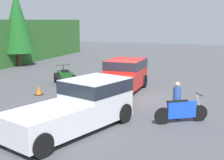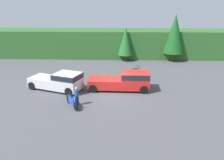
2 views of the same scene
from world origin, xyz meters
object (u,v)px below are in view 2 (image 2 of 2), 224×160
at_px(quad_atv, 135,73).
at_px(traffic_cone, 106,74).
at_px(rider_person, 77,96).
at_px(pickup_truck_red, 124,80).
at_px(pickup_truck_second, 60,81).
at_px(dirt_bike, 72,101).

xyz_separation_m(quad_atv, traffic_cone, (-3.30, -0.07, -0.21)).
height_order(quad_atv, rider_person, rider_person).
xyz_separation_m(pickup_truck_red, traffic_cone, (-2.02, 4.16, -0.70)).
bearing_deg(rider_person, pickup_truck_red, 91.19).
height_order(pickup_truck_red, quad_atv, pickup_truck_red).
height_order(rider_person, traffic_cone, rider_person).
bearing_deg(pickup_truck_second, quad_atv, 50.66).
bearing_deg(quad_atv, pickup_truck_second, 174.44).
height_order(dirt_bike, rider_person, rider_person).
xyz_separation_m(pickup_truck_second, quad_atv, (7.57, 4.55, -0.48)).
xyz_separation_m(pickup_truck_second, dirt_bike, (1.92, -3.62, -0.47)).
bearing_deg(traffic_cone, pickup_truck_second, -133.58).
xyz_separation_m(pickup_truck_red, quad_atv, (1.28, 4.23, -0.49)).
bearing_deg(pickup_truck_red, pickup_truck_second, -176.00).
height_order(dirt_bike, quad_atv, quad_atv).
height_order(pickup_truck_second, traffic_cone, pickup_truck_second).
bearing_deg(pickup_truck_red, traffic_cone, 117.02).
distance_m(pickup_truck_red, traffic_cone, 4.68).
height_order(quad_atv, traffic_cone, quad_atv).
xyz_separation_m(pickup_truck_red, rider_person, (-3.99, -3.69, -0.08)).
xyz_separation_m(dirt_bike, rider_person, (0.38, 0.24, 0.39)).
bearing_deg(pickup_truck_red, quad_atv, 74.28).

